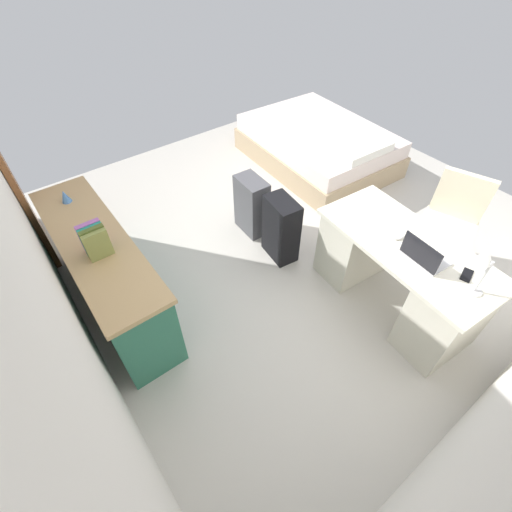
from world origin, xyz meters
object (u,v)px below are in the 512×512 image
object	(u,v)px
bed	(318,146)
suitcase_spare_grey	(252,206)
computer_mouse	(399,236)
cell_phone_near_laptop	(467,275)
desk_lamp	(484,262)
figurine_small	(65,196)
office_chair	(446,230)
laptop	(424,255)
desk	(397,274)
suitcase_black	(281,229)
credenza	(107,273)

from	to	relation	value
bed	suitcase_spare_grey	world-z (taller)	suitcase_spare_grey
computer_mouse	cell_phone_near_laptop	xyz separation A→B (m)	(-0.54, -0.06, -0.01)
cell_phone_near_laptop	desk_lamp	size ratio (longest dim) A/B	0.39
computer_mouse	figurine_small	world-z (taller)	figurine_small
suitcase_spare_grey	computer_mouse	world-z (taller)	computer_mouse
cell_phone_near_laptop	desk_lamp	world-z (taller)	desk_lamp
cell_phone_near_laptop	office_chair	bearing A→B (deg)	-71.76
office_chair	desk_lamp	xyz separation A→B (m)	(-0.57, 0.81, 0.56)
bed	laptop	xyz separation A→B (m)	(-2.27, 1.22, 0.53)
desk	office_chair	bearing A→B (deg)	-85.65
suitcase_spare_grey	desk_lamp	size ratio (longest dim) A/B	1.82
laptop	desk_lamp	bearing A→B (deg)	-175.08
desk	cell_phone_near_laptop	xyz separation A→B (m)	(-0.44, -0.05, 0.35)
bed	suitcase_spare_grey	distance (m)	1.62
suitcase_spare_grey	desk_lamp	distance (m)	2.18
office_chair	cell_phone_near_laptop	xyz separation A→B (m)	(-0.50, 0.72, 0.31)
bed	suitcase_spare_grey	xyz separation A→B (m)	(-0.57, 1.52, 0.07)
suitcase_black	desk	bearing A→B (deg)	-153.27
office_chair	desk_lamp	bearing A→B (deg)	124.92
desk	suitcase_spare_grey	bearing A→B (deg)	13.51
suitcase_spare_grey	computer_mouse	xyz separation A→B (m)	(-1.45, -0.36, 0.43)
bed	figurine_small	world-z (taller)	figurine_small
desk	figurine_small	distance (m)	2.86
desk_lamp	figurine_small	distance (m)	3.19
laptop	desk_lamp	size ratio (longest dim) A/B	0.95
suitcase_spare_grey	computer_mouse	size ratio (longest dim) A/B	6.28
credenza	computer_mouse	world-z (taller)	credenza
computer_mouse	cell_phone_near_laptop	distance (m)	0.54
bed	desk_lamp	bearing A→B (deg)	155.59
cell_phone_near_laptop	desk_lamp	bearing A→B (deg)	107.97
credenza	figurine_small	size ratio (longest dim) A/B	16.36
office_chair	cell_phone_near_laptop	size ratio (longest dim) A/B	6.91
credenza	figurine_small	bearing A→B (deg)	0.15
suitcase_spare_grey	cell_phone_near_laptop	world-z (taller)	cell_phone_near_laptop
desk_lamp	cell_phone_near_laptop	bearing A→B (deg)	-55.32
desk	cell_phone_near_laptop	world-z (taller)	cell_phone_near_laptop
suitcase_spare_grey	cell_phone_near_laptop	bearing A→B (deg)	-165.29
credenza	desk_lamp	bearing A→B (deg)	-136.27
credenza	cell_phone_near_laptop	xyz separation A→B (m)	(-1.91, -1.99, 0.34)
office_chair	suitcase_spare_grey	xyz separation A→B (m)	(1.49, 1.14, -0.11)
suitcase_spare_grey	desk_lamp	world-z (taller)	desk_lamp
office_chair	figurine_small	size ratio (longest dim) A/B	8.55
suitcase_black	cell_phone_near_laptop	distance (m)	1.62
suitcase_spare_grey	laptop	xyz separation A→B (m)	(-1.70, -0.30, 0.46)
computer_mouse	desk_lamp	xyz separation A→B (m)	(-0.61, 0.03, 0.24)
desk	desk_lamp	bearing A→B (deg)	175.08
computer_mouse	desk_lamp	world-z (taller)	desk_lamp
office_chair	suitcase_spare_grey	distance (m)	1.88
desk_lamp	suitcase_spare_grey	bearing A→B (deg)	9.07
desk	desk_lamp	size ratio (longest dim) A/B	4.31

